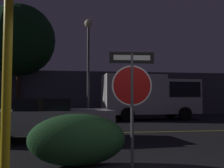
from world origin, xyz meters
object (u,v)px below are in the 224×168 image
at_px(passing_car_2, 46,119).
at_px(tree_0, 19,40).
at_px(yellow_pole_left, 6,101).
at_px(stop_sign, 132,86).
at_px(hedge_bush_2, 77,140).
at_px(street_lamp, 88,49).
at_px(delivery_truck, 152,95).

xyz_separation_m(passing_car_2, tree_0, (-3.55, 11.69, 5.25)).
xyz_separation_m(yellow_pole_left, tree_0, (-3.66, 16.90, 4.63)).
bearing_deg(yellow_pole_left, stop_sign, 37.30).
distance_m(stop_sign, hedge_bush_2, 1.58).
bearing_deg(stop_sign, street_lamp, 94.73).
relative_size(hedge_bush_2, street_lamp, 0.31).
bearing_deg(hedge_bush_2, delivery_truck, 65.29).
bearing_deg(passing_car_2, hedge_bush_2, 11.72).
distance_m(delivery_truck, tree_0, 11.27).
height_order(yellow_pole_left, hedge_bush_2, yellow_pole_left).
distance_m(yellow_pole_left, passing_car_2, 5.25).
distance_m(stop_sign, tree_0, 16.97).
distance_m(stop_sign, street_lamp, 11.13).
bearing_deg(yellow_pole_left, passing_car_2, 91.26).
bearing_deg(stop_sign, delivery_truck, 73.56).
height_order(stop_sign, passing_car_2, stop_sign).
xyz_separation_m(passing_car_2, delivery_truck, (5.89, 7.33, 0.90)).
distance_m(stop_sign, yellow_pole_left, 2.46).
relative_size(yellow_pole_left, delivery_truck, 0.42).
xyz_separation_m(yellow_pole_left, hedge_bush_2, (0.89, 1.91, -0.81)).
bearing_deg(delivery_truck, yellow_pole_left, -28.38).
relative_size(stop_sign, tree_0, 0.26).
bearing_deg(tree_0, yellow_pole_left, -77.78).
xyz_separation_m(stop_sign, tree_0, (-5.60, 15.42, 4.34)).
height_order(yellow_pole_left, passing_car_2, yellow_pole_left).
distance_m(stop_sign, passing_car_2, 4.35).
bearing_deg(tree_0, delivery_truck, -24.80).
distance_m(delivery_truck, street_lamp, 5.10).
xyz_separation_m(stop_sign, delivery_truck, (3.83, 11.06, -0.01)).
relative_size(street_lamp, tree_0, 0.73).
relative_size(stop_sign, delivery_truck, 0.36).
bearing_deg(delivery_truck, street_lamp, -89.51).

